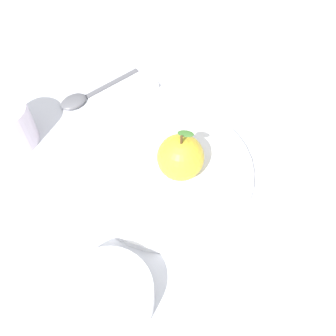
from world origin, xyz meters
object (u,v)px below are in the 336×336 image
object	(u,v)px
side_bowl	(107,295)
knife	(117,106)
cup	(8,123)
dinner_plate	(168,172)
apple	(181,157)
spoon	(82,98)

from	to	relation	value
side_bowl	knife	size ratio (longest dim) A/B	0.56
cup	knife	bearing A→B (deg)	-29.01
dinner_plate	knife	bearing A→B (deg)	69.33
apple	dinner_plate	bearing A→B (deg)	125.55
spoon	side_bowl	bearing A→B (deg)	-130.95
knife	spoon	bearing A→B (deg)	111.18
side_bowl	cup	distance (m)	0.32
cup	spoon	bearing A→B (deg)	-10.74
dinner_plate	apple	xyz separation A→B (m)	(0.01, -0.02, 0.04)
dinner_plate	knife	size ratio (longest dim) A/B	1.26
cup	apple	bearing A→B (deg)	-67.60
side_bowl	spoon	xyz separation A→B (m)	(0.24, 0.28, -0.02)
dinner_plate	cup	world-z (taller)	cup
apple	cup	world-z (taller)	apple
dinner_plate	spoon	bearing A→B (deg)	80.71
side_bowl	spoon	distance (m)	0.37
apple	cup	xyz separation A→B (m)	(-0.11, 0.26, -0.01)
side_bowl	spoon	size ratio (longest dim) A/B	0.73
dinner_plate	knife	xyz separation A→B (m)	(0.06, 0.16, -0.00)
dinner_plate	apple	world-z (taller)	apple
dinner_plate	side_bowl	xyz separation A→B (m)	(-0.20, -0.06, 0.02)
dinner_plate	cup	xyz separation A→B (m)	(-0.10, 0.24, 0.04)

